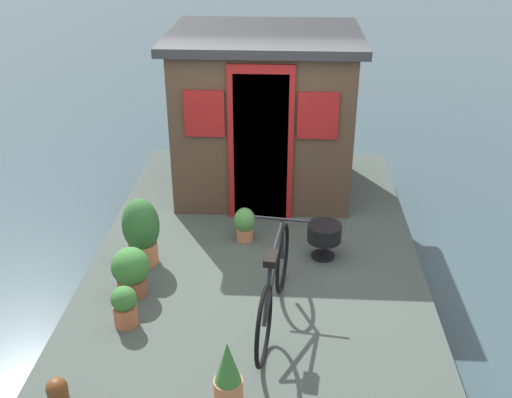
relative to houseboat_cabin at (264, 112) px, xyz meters
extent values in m
plane|color=#384C54|center=(-1.59, 0.00, -1.40)|extent=(60.00, 60.00, 0.00)
cube|color=#424C47|center=(-1.59, 0.00, -1.02)|extent=(5.41, 3.36, 0.06)
cube|color=black|center=(-1.59, 0.00, -1.22)|extent=(5.30, 3.30, 0.35)
cube|color=#4C3828|center=(0.01, 0.00, -0.06)|extent=(1.73, 2.05, 1.86)
cube|color=#28282B|center=(0.01, 0.00, 0.92)|extent=(1.93, 2.25, 0.10)
cube|color=#144733|center=(-0.87, 0.00, -0.14)|extent=(0.04, 0.60, 1.70)
cube|color=maroon|center=(-0.88, 0.00, -0.09)|extent=(0.03, 0.72, 1.80)
cube|color=maroon|center=(-0.87, -0.61, 0.26)|extent=(0.03, 0.44, 0.52)
cube|color=maroon|center=(-0.87, 0.61, 0.26)|extent=(0.03, 0.44, 0.52)
torus|color=black|center=(-2.28, -0.27, -0.65)|extent=(0.67, 0.12, 0.67)
torus|color=black|center=(-3.27, -0.15, -0.65)|extent=(0.67, 0.12, 0.67)
cylinder|color=black|center=(-2.81, -0.20, -0.44)|extent=(0.94, 0.16, 0.46)
cylinder|color=black|center=(-2.65, -0.22, -0.24)|extent=(0.60, 0.11, 0.06)
cylinder|color=black|center=(-3.11, -0.17, -0.46)|extent=(0.35, 0.08, 0.42)
cylinder|color=black|center=(-2.32, -0.27, -0.44)|extent=(0.12, 0.05, 0.43)
cube|color=black|center=(-2.95, -0.19, -0.23)|extent=(0.21, 0.12, 0.06)
cylinder|color=black|center=(-2.36, -0.26, -0.20)|extent=(0.09, 0.50, 0.02)
cylinder|color=#B2603D|center=(-2.90, 1.07, -0.89)|extent=(0.21, 0.21, 0.19)
sphere|color=#387533|center=(-2.90, 1.07, -0.72)|extent=(0.22, 0.22, 0.22)
cylinder|color=#C6754C|center=(-1.91, 1.14, -0.87)|extent=(0.29, 0.29, 0.23)
ellipsoid|color=#2D602D|center=(-1.91, 1.14, -0.56)|extent=(0.37, 0.37, 0.57)
cylinder|color=#C6754C|center=(-1.40, 0.14, -0.92)|extent=(0.18, 0.18, 0.14)
ellipsoid|color=#4C8942|center=(-1.40, 0.14, -0.75)|extent=(0.23, 0.23, 0.28)
cylinder|color=#935138|center=(-2.44, 1.13, -0.90)|extent=(0.28, 0.28, 0.17)
ellipsoid|color=#387533|center=(-2.44, 1.13, -0.69)|extent=(0.36, 0.36, 0.36)
cylinder|color=#C6754C|center=(-3.77, 0.09, -0.88)|extent=(0.22, 0.22, 0.22)
cone|color=#387533|center=(-3.77, 0.09, -0.59)|extent=(0.20, 0.20, 0.35)
cylinder|color=black|center=(-1.70, -0.69, -0.70)|extent=(0.35, 0.35, 0.18)
cylinder|color=black|center=(-1.70, -0.69, -0.89)|extent=(0.04, 0.04, 0.20)
cylinder|color=black|center=(-1.70, -0.69, -0.98)|extent=(0.25, 0.25, 0.02)
cylinder|color=brown|center=(-3.85, 1.33, -0.91)|extent=(0.15, 0.15, 0.16)
sphere|color=brown|center=(-3.85, 1.33, -0.82)|extent=(0.16, 0.16, 0.16)
camera|label=1|loc=(-7.00, -0.29, 2.35)|focal=41.86mm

